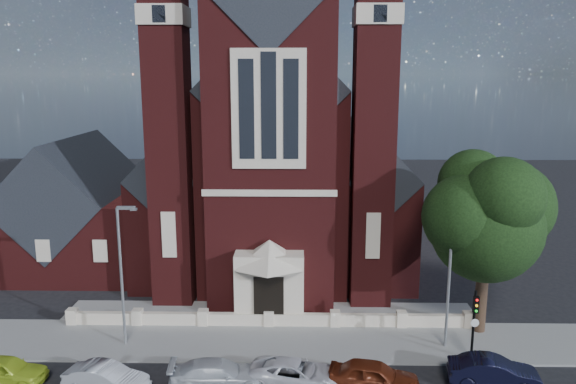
{
  "coord_description": "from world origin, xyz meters",
  "views": [
    {
      "loc": [
        1.73,
        -25.11,
        15.02
      ],
      "look_at": [
        1.05,
        12.0,
        7.22
      ],
      "focal_mm": 35.0,
      "sensor_mm": 36.0,
      "label": 1
    }
  ],
  "objects_px": {
    "car_white_suv": "(296,374)",
    "car_navy": "(494,372)",
    "car_lime_van": "(6,370)",
    "car_silver_a": "(106,379)",
    "car_silver_b": "(218,374)",
    "car_dark_red": "(374,376)",
    "church": "(278,155)",
    "parish_hall": "(76,215)",
    "street_lamp_left": "(122,268)",
    "traffic_signal": "(474,317)",
    "street_tree": "(490,220)",
    "street_lamp_right": "(451,270)"
  },
  "relations": [
    {
      "from": "church",
      "to": "street_tree",
      "type": "bearing_deg",
      "value": -53.83
    },
    {
      "from": "street_lamp_left",
      "to": "traffic_signal",
      "type": "height_order",
      "value": "street_lamp_left"
    },
    {
      "from": "street_lamp_right",
      "to": "car_navy",
      "type": "xyz_separation_m",
      "value": [
        1.28,
        -3.85,
        -3.88
      ]
    },
    {
      "from": "car_navy",
      "to": "church",
      "type": "bearing_deg",
      "value": 35.2
    },
    {
      "from": "traffic_signal",
      "to": "car_silver_b",
      "type": "height_order",
      "value": "traffic_signal"
    },
    {
      "from": "traffic_signal",
      "to": "car_white_suv",
      "type": "bearing_deg",
      "value": -165.12
    },
    {
      "from": "street_lamp_left",
      "to": "car_silver_a",
      "type": "xyz_separation_m",
      "value": [
        0.43,
        -4.73,
        -3.92
      ]
    },
    {
      "from": "street_tree",
      "to": "car_lime_van",
      "type": "bearing_deg",
      "value": -167.16
    },
    {
      "from": "church",
      "to": "parish_hall",
      "type": "relative_size",
      "value": 2.86
    },
    {
      "from": "parish_hall",
      "to": "car_lime_van",
      "type": "relative_size",
      "value": 3.05
    },
    {
      "from": "traffic_signal",
      "to": "street_lamp_left",
      "type": "bearing_deg",
      "value": 175.24
    },
    {
      "from": "street_tree",
      "to": "street_lamp_left",
      "type": "bearing_deg",
      "value": -175.24
    },
    {
      "from": "street_lamp_right",
      "to": "car_dark_red",
      "type": "height_order",
      "value": "street_lamp_right"
    },
    {
      "from": "parish_hall",
      "to": "car_white_suv",
      "type": "distance_m",
      "value": 25.49
    },
    {
      "from": "car_lime_van",
      "to": "car_white_suv",
      "type": "relative_size",
      "value": 0.86
    },
    {
      "from": "church",
      "to": "car_silver_a",
      "type": "bearing_deg",
      "value": -107.53
    },
    {
      "from": "car_dark_red",
      "to": "car_navy",
      "type": "bearing_deg",
      "value": -73.82
    },
    {
      "from": "car_dark_red",
      "to": "car_navy",
      "type": "relative_size",
      "value": 1.0
    },
    {
      "from": "street_lamp_left",
      "to": "car_white_suv",
      "type": "bearing_deg",
      "value": -22.93
    },
    {
      "from": "church",
      "to": "parish_hall",
      "type": "bearing_deg",
      "value": -162.84
    },
    {
      "from": "car_white_suv",
      "to": "car_navy",
      "type": "distance_m",
      "value": 9.7
    },
    {
      "from": "car_lime_van",
      "to": "car_dark_red",
      "type": "distance_m",
      "value": 18.13
    },
    {
      "from": "church",
      "to": "car_lime_van",
      "type": "distance_m",
      "value": 27.32
    },
    {
      "from": "car_navy",
      "to": "car_silver_a",
      "type": "bearing_deg",
      "value": 101.32
    },
    {
      "from": "car_dark_red",
      "to": "car_navy",
      "type": "distance_m",
      "value": 5.97
    },
    {
      "from": "church",
      "to": "traffic_signal",
      "type": "bearing_deg",
      "value": -61.8
    },
    {
      "from": "car_silver_b",
      "to": "street_tree",
      "type": "bearing_deg",
      "value": -72.65
    },
    {
      "from": "car_silver_a",
      "to": "parish_hall",
      "type": "bearing_deg",
      "value": 37.49
    },
    {
      "from": "car_silver_a",
      "to": "street_tree",
      "type": "bearing_deg",
      "value": -59.21
    },
    {
      "from": "car_lime_van",
      "to": "car_silver_a",
      "type": "relative_size",
      "value": 0.97
    },
    {
      "from": "parish_hall",
      "to": "car_white_suv",
      "type": "height_order",
      "value": "parish_hall"
    },
    {
      "from": "car_lime_van",
      "to": "car_silver_a",
      "type": "height_order",
      "value": "car_lime_van"
    },
    {
      "from": "car_silver_b",
      "to": "car_dark_red",
      "type": "distance_m",
      "value": 7.59
    },
    {
      "from": "car_dark_red",
      "to": "church",
      "type": "bearing_deg",
      "value": 24.01
    },
    {
      "from": "traffic_signal",
      "to": "car_navy",
      "type": "distance_m",
      "value": 2.97
    },
    {
      "from": "traffic_signal",
      "to": "car_dark_red",
      "type": "distance_m",
      "value": 6.52
    },
    {
      "from": "car_silver_a",
      "to": "car_silver_b",
      "type": "bearing_deg",
      "value": -71.9
    },
    {
      "from": "street_lamp_left",
      "to": "car_silver_a",
      "type": "distance_m",
      "value": 6.16
    },
    {
      "from": "street_tree",
      "to": "car_lime_van",
      "type": "relative_size",
      "value": 2.67
    },
    {
      "from": "car_white_suv",
      "to": "car_navy",
      "type": "relative_size",
      "value": 1.06
    },
    {
      "from": "street_lamp_left",
      "to": "car_navy",
      "type": "xyz_separation_m",
      "value": [
        19.28,
        -3.85,
        -3.88
      ]
    },
    {
      "from": "parish_hall",
      "to": "traffic_signal",
      "type": "relative_size",
      "value": 3.05
    },
    {
      "from": "traffic_signal",
      "to": "car_lime_van",
      "type": "bearing_deg",
      "value": -174.02
    },
    {
      "from": "car_silver_a",
      "to": "car_dark_red",
      "type": "relative_size",
      "value": 0.94
    },
    {
      "from": "car_dark_red",
      "to": "car_lime_van",
      "type": "bearing_deg",
      "value": 99.84
    },
    {
      "from": "traffic_signal",
      "to": "car_dark_red",
      "type": "height_order",
      "value": "traffic_signal"
    },
    {
      "from": "street_lamp_left",
      "to": "street_lamp_right",
      "type": "distance_m",
      "value": 18.0
    },
    {
      "from": "traffic_signal",
      "to": "car_dark_red",
      "type": "bearing_deg",
      "value": -153.11
    },
    {
      "from": "street_lamp_left",
      "to": "car_silver_b",
      "type": "height_order",
      "value": "street_lamp_left"
    },
    {
      "from": "street_lamp_left",
      "to": "car_dark_red",
      "type": "bearing_deg",
      "value": -18.27
    }
  ]
}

